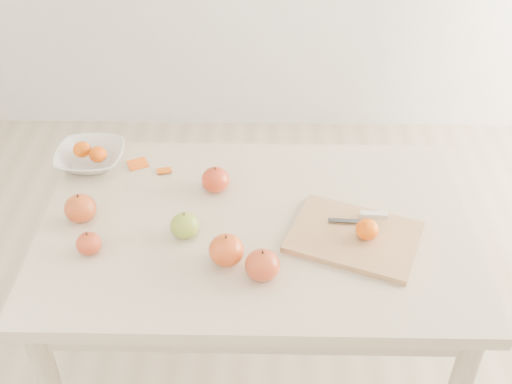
{
  "coord_description": "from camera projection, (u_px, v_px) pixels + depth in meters",
  "views": [
    {
      "loc": [
        0.03,
        -1.36,
        1.91
      ],
      "look_at": [
        0.0,
        0.05,
        0.82
      ],
      "focal_mm": 45.0,
      "sensor_mm": 36.0,
      "label": 1
    }
  ],
  "objects": [
    {
      "name": "bowl_tangerine_near",
      "position": [
        82.0,
        149.0,
        1.99
      ],
      "size": [
        0.06,
        0.06,
        0.05
      ],
      "primitive_type": "ellipsoid",
      "color": "#DB5A07",
      "rests_on": "fruit_bowl"
    },
    {
      "name": "paring_knife",
      "position": [
        369.0,
        216.0,
        1.77
      ],
      "size": [
        0.17,
        0.05,
        0.01
      ],
      "color": "white",
      "rests_on": "cutting_board"
    },
    {
      "name": "bowl_tangerine_far",
      "position": [
        98.0,
        154.0,
        1.97
      ],
      "size": [
        0.06,
        0.06,
        0.05
      ],
      "primitive_type": "ellipsoid",
      "color": "#D94407",
      "rests_on": "fruit_bowl"
    },
    {
      "name": "apple_red_b",
      "position": [
        80.0,
        208.0,
        1.78
      ],
      "size": [
        0.09,
        0.09,
        0.08
      ],
      "primitive_type": "ellipsoid",
      "color": "maroon",
      "rests_on": "table"
    },
    {
      "name": "apple_green",
      "position": [
        185.0,
        225.0,
        1.73
      ],
      "size": [
        0.08,
        0.08,
        0.07
      ],
      "primitive_type": "ellipsoid",
      "color": "#58861D",
      "rests_on": "table"
    },
    {
      "name": "apple_red_d",
      "position": [
        89.0,
        244.0,
        1.68
      ],
      "size": [
        0.07,
        0.07,
        0.06
      ],
      "primitive_type": "ellipsoid",
      "color": "#9B0F0E",
      "rests_on": "table"
    },
    {
      "name": "fruit_bowl",
      "position": [
        90.0,
        157.0,
        2.0
      ],
      "size": [
        0.21,
        0.21,
        0.05
      ],
      "primitive_type": "imported",
      "color": "silver",
      "rests_on": "table"
    },
    {
      "name": "orange_peel_a",
      "position": [
        138.0,
        165.0,
        2.01
      ],
      "size": [
        0.07,
        0.07,
        0.01
      ],
      "primitive_type": "cube",
      "rotation": [
        0.21,
        0.0,
        0.48
      ],
      "color": "#E2570F",
      "rests_on": "table"
    },
    {
      "name": "apple_red_c",
      "position": [
        226.0,
        250.0,
        1.64
      ],
      "size": [
        0.09,
        0.09,
        0.08
      ],
      "primitive_type": "ellipsoid",
      "color": "#A4140A",
      "rests_on": "table"
    },
    {
      "name": "apple_red_a",
      "position": [
        216.0,
        180.0,
        1.89
      ],
      "size": [
        0.08,
        0.08,
        0.08
      ],
      "primitive_type": "ellipsoid",
      "color": "maroon",
      "rests_on": "table"
    },
    {
      "name": "orange_peel_b",
      "position": [
        164.0,
        171.0,
        1.98
      ],
      "size": [
        0.05,
        0.05,
        0.01
      ],
      "primitive_type": "cube",
      "rotation": [
        -0.14,
        0.0,
        0.25
      ],
      "color": "#DA5D0F",
      "rests_on": "table"
    },
    {
      "name": "table",
      "position": [
        256.0,
        249.0,
        1.85
      ],
      "size": [
        1.2,
        0.8,
        0.75
      ],
      "color": "beige",
      "rests_on": "ground"
    },
    {
      "name": "cutting_board",
      "position": [
        354.0,
        237.0,
        1.73
      ],
      "size": [
        0.4,
        0.35,
        0.02
      ],
      "primitive_type": "cube",
      "rotation": [
        0.0,
        0.0,
        -0.37
      ],
      "color": "tan",
      "rests_on": "table"
    },
    {
      "name": "board_tangerine",
      "position": [
        367.0,
        229.0,
        1.7
      ],
      "size": [
        0.06,
        0.06,
        0.05
      ],
      "primitive_type": "ellipsoid",
      "color": "#DC4C07",
      "rests_on": "cutting_board"
    },
    {
      "name": "apple_red_e",
      "position": [
        263.0,
        265.0,
        1.6
      ],
      "size": [
        0.09,
        0.09,
        0.08
      ],
      "primitive_type": "ellipsoid",
      "color": "maroon",
      "rests_on": "table"
    }
  ]
}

